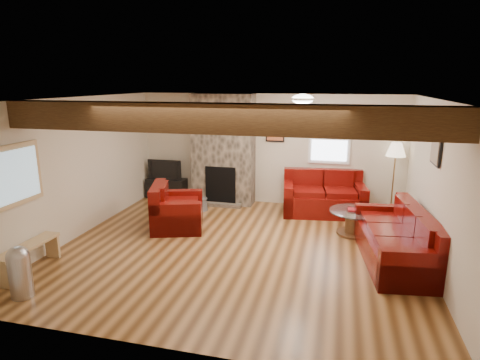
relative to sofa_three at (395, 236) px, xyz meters
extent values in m
plane|color=#5A3617|center=(-2.48, -0.12, -0.42)|extent=(8.00, 8.00, 0.00)
plane|color=white|center=(-2.48, -0.12, 2.08)|extent=(8.00, 8.00, 0.00)
plane|color=beige|center=(-2.48, 2.63, 0.83)|extent=(8.00, 0.00, 8.00)
plane|color=beige|center=(-2.48, -2.87, 0.83)|extent=(8.00, 0.00, 8.00)
plane|color=beige|center=(-5.48, -0.12, 0.83)|extent=(0.00, 7.50, 7.50)
plane|color=beige|center=(0.52, -0.12, 0.83)|extent=(0.00, 7.50, 7.50)
cube|color=#331D0F|center=(-2.48, -1.37, 1.89)|extent=(6.00, 0.36, 0.38)
cube|color=#353028|center=(-3.48, 2.38, 0.83)|extent=(1.40, 0.50, 2.50)
cube|color=black|center=(-3.48, 2.13, 0.03)|extent=(0.70, 0.06, 0.90)
cube|color=#353028|center=(-3.48, 2.08, -0.38)|extent=(1.00, 0.25, 0.08)
cylinder|color=#472D16|center=(-0.57, 1.02, -0.40)|extent=(0.62, 0.62, 0.04)
cylinder|color=#472D16|center=(-0.57, 1.02, -0.21)|extent=(0.33, 0.33, 0.41)
cylinder|color=silver|center=(-0.57, 1.02, 0.03)|extent=(0.93, 0.93, 0.02)
cube|color=maroon|center=(-0.57, 1.02, 0.05)|extent=(0.26, 0.19, 0.03)
cube|color=black|center=(-4.93, 2.41, -0.18)|extent=(0.95, 0.38, 0.47)
imported|color=black|center=(-4.93, 2.41, 0.29)|extent=(0.84, 0.11, 0.48)
cylinder|color=#A67E45|center=(0.21, 2.34, -0.40)|extent=(0.28, 0.28, 0.03)
cylinder|color=#A67E45|center=(0.21, 2.34, 0.28)|extent=(0.03, 0.03, 1.39)
cone|color=beige|center=(0.21, 2.34, 0.99)|extent=(0.40, 0.40, 0.28)
camera|label=1|loc=(-0.93, -6.28, 2.36)|focal=30.00mm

